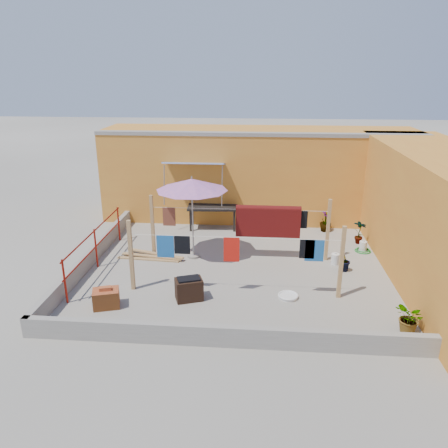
{
  "coord_description": "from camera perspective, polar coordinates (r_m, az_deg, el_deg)",
  "views": [
    {
      "loc": [
        0.54,
        -10.88,
        5.12
      ],
      "look_at": [
        -0.38,
        0.3,
        1.17
      ],
      "focal_mm": 35.0,
      "sensor_mm": 36.0,
      "label": 1
    }
  ],
  "objects": [
    {
      "name": "plant_back_a",
      "position": [
        14.59,
        7.47,
        0.13
      ],
      "size": [
        0.82,
        0.79,
        0.7
      ],
      "primitive_type": "imported",
      "rotation": [
        0.0,
        0.0,
        0.5
      ],
      "color": "#225A19",
      "rests_on": "ground"
    },
    {
      "name": "outdoor_table",
      "position": [
        14.83,
        -1.48,
        2.08
      ],
      "size": [
        1.72,
        0.94,
        0.79
      ],
      "color": "black",
      "rests_on": "ground"
    },
    {
      "name": "lumber_pile",
      "position": [
        12.8,
        -9.41,
        -4.19
      ],
      "size": [
        1.95,
        0.7,
        0.12
      ],
      "color": "tan",
      "rests_on": "ground"
    },
    {
      "name": "white_basin",
      "position": [
        10.66,
        8.36,
        -9.28
      ],
      "size": [
        0.49,
        0.49,
        0.08
      ],
      "color": "silver",
      "rests_on": "ground"
    },
    {
      "name": "water_jug_b",
      "position": [
        12.61,
        14.31,
        -4.45
      ],
      "size": [
        0.23,
        0.23,
        0.35
      ],
      "color": "silver",
      "rests_on": "ground"
    },
    {
      "name": "wall_back",
      "position": [
        15.96,
        4.48,
        6.61
      ],
      "size": [
        11.0,
        3.27,
        3.21
      ],
      "color": "#C8812C",
      "rests_on": "ground"
    },
    {
      "name": "wall_right",
      "position": [
        12.34,
        26.67,
        0.69
      ],
      "size": [
        2.4,
        9.0,
        3.2
      ],
      "primitive_type": "cube",
      "color": "#C8812C",
      "rests_on": "ground"
    },
    {
      "name": "brazier",
      "position": [
        10.4,
        -4.59,
        -8.45
      ],
      "size": [
        0.73,
        0.6,
        0.56
      ],
      "color": "black",
      "rests_on": "ground"
    },
    {
      "name": "patio_umbrella",
      "position": [
        12.07,
        -4.23,
        5.09
      ],
      "size": [
        2.49,
        2.49,
        2.4
      ],
      "color": "gray",
      "rests_on": "ground"
    },
    {
      "name": "plant_right_a",
      "position": [
        14.21,
        17.29,
        -0.98
      ],
      "size": [
        0.49,
        0.46,
        0.78
      ],
      "primitive_type": "imported",
      "rotation": [
        0.0,
        0.0,
        2.55
      ],
      "color": "#225A19",
      "rests_on": "ground"
    },
    {
      "name": "water_jug_a",
      "position": [
        13.74,
        17.69,
        -2.77
      ],
      "size": [
        0.22,
        0.22,
        0.34
      ],
      "color": "silver",
      "rests_on": "ground"
    },
    {
      "name": "ground",
      "position": [
        12.03,
        1.71,
        -5.81
      ],
      "size": [
        80.0,
        80.0,
        0.0
      ],
      "primitive_type": "plane",
      "color": "#9E998E",
      "rests_on": "ground"
    },
    {
      "name": "plant_back_b",
      "position": [
        15.03,
        13.13,
        0.35
      ],
      "size": [
        0.47,
        0.47,
        0.69
      ],
      "primitive_type": "imported",
      "rotation": [
        0.0,
        0.0,
        1.32
      ],
      "color": "#225A19",
      "rests_on": "ground"
    },
    {
      "name": "parapet_left",
      "position": [
        12.79,
        -16.9,
        -4.03
      ],
      "size": [
        0.16,
        7.3,
        0.44
      ],
      "primitive_type": "cube",
      "color": "gray",
      "rests_on": "ground"
    },
    {
      "name": "green_hose",
      "position": [
        13.75,
        17.68,
        -3.3
      ],
      "size": [
        0.48,
        0.48,
        0.07
      ],
      "color": "#1B7927",
      "rests_on": "ground"
    },
    {
      "name": "clothesline_rig",
      "position": [
        12.11,
        4.96,
        -0.25
      ],
      "size": [
        5.09,
        2.35,
        1.8
      ],
      "color": "tan",
      "rests_on": "ground"
    },
    {
      "name": "plant_right_c",
      "position": [
        9.89,
        23.16,
        -11.32
      ],
      "size": [
        0.62,
        0.68,
        0.66
      ],
      "primitive_type": "imported",
      "rotation": [
        0.0,
        0.0,
        4.9
      ],
      "color": "#225A19",
      "rests_on": "ground"
    },
    {
      "name": "parapet_front",
      "position": [
        8.8,
        0.42,
        -14.43
      ],
      "size": [
        8.3,
        0.16,
        0.44
      ],
      "primitive_type": "cube",
      "color": "gray",
      "rests_on": "ground"
    },
    {
      "name": "plant_right_b",
      "position": [
        12.17,
        15.46,
        -4.6
      ],
      "size": [
        0.42,
        0.45,
        0.64
      ],
      "primitive_type": "imported",
      "rotation": [
        0.0,
        0.0,
        4.19
      ],
      "color": "#225A19",
      "rests_on": "ground"
    },
    {
      "name": "brick_stack",
      "position": [
        10.44,
        -15.13,
        -9.34
      ],
      "size": [
        0.68,
        0.58,
        0.51
      ],
      "color": "#AA5827",
      "rests_on": "ground"
    },
    {
      "name": "red_railing",
      "position": [
        12.35,
        -16.46,
        -2.32
      ],
      "size": [
        0.05,
        4.2,
        1.1
      ],
      "color": "maroon",
      "rests_on": "ground"
    }
  ]
}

